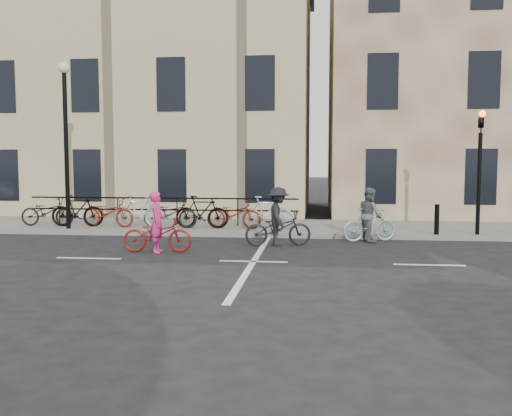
# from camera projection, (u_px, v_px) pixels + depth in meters

# --- Properties ---
(ground) EXTENTS (120.00, 120.00, 0.00)m
(ground) POSITION_uv_depth(u_px,v_px,m) (253.00, 262.00, 13.29)
(ground) COLOR black
(ground) RESTS_ON ground
(sidewalk) EXTENTS (46.00, 4.00, 0.15)m
(sidewalk) POSITION_uv_depth(u_px,v_px,m) (158.00, 226.00, 19.66)
(sidewalk) COLOR slate
(sidewalk) RESTS_ON ground
(building_east) EXTENTS (14.00, 10.00, 12.00)m
(building_east) POSITION_uv_depth(u_px,v_px,m) (494.00, 72.00, 24.66)
(building_east) COLOR #8D7355
(building_east) RESTS_ON sidewalk
(building_west) EXTENTS (20.00, 10.00, 10.00)m
(building_west) POSITION_uv_depth(u_px,v_px,m) (94.00, 100.00, 26.69)
(building_west) COLOR tan
(building_west) RESTS_ON sidewalk
(traffic_light) EXTENTS (0.18, 0.30, 3.90)m
(traffic_light) POSITION_uv_depth(u_px,v_px,m) (480.00, 157.00, 16.71)
(traffic_light) COLOR black
(traffic_light) RESTS_ON sidewalk
(lamp_post) EXTENTS (0.36, 0.36, 5.28)m
(lamp_post) POSITION_uv_depth(u_px,v_px,m) (66.00, 124.00, 18.05)
(lamp_post) COLOR black
(lamp_post) RESTS_ON sidewalk
(bollard_east) EXTENTS (0.14, 0.14, 0.90)m
(bollard_east) POSITION_uv_depth(u_px,v_px,m) (437.00, 219.00, 16.91)
(bollard_east) COLOR black
(bollard_east) RESTS_ON sidewalk
(parked_bikes) EXTENTS (9.35, 1.23, 1.05)m
(parked_bikes) POSITION_uv_depth(u_px,v_px,m) (154.00, 212.00, 18.65)
(parked_bikes) COLOR black
(parked_bikes) RESTS_ON sidewalk
(cyclist_pink) EXTENTS (1.80, 0.76, 1.56)m
(cyclist_pink) POSITION_uv_depth(u_px,v_px,m) (157.00, 231.00, 14.60)
(cyclist_pink) COLOR maroon
(cyclist_pink) RESTS_ON ground
(cyclist_grey) EXTENTS (1.68, 0.98, 1.57)m
(cyclist_grey) POSITION_uv_depth(u_px,v_px,m) (370.00, 220.00, 16.45)
(cyclist_grey) COLOR #88AEB3
(cyclist_grey) RESTS_ON ground
(cyclist_dark) EXTENTS (1.92, 1.15, 1.62)m
(cyclist_dark) POSITION_uv_depth(u_px,v_px,m) (278.00, 223.00, 15.69)
(cyclist_dark) COLOR black
(cyclist_dark) RESTS_ON ground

